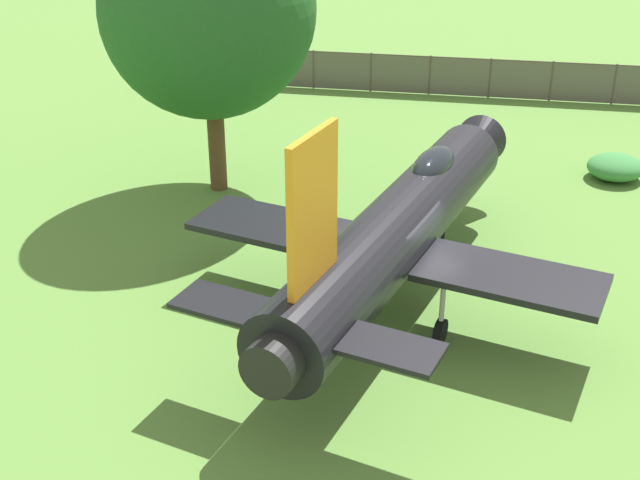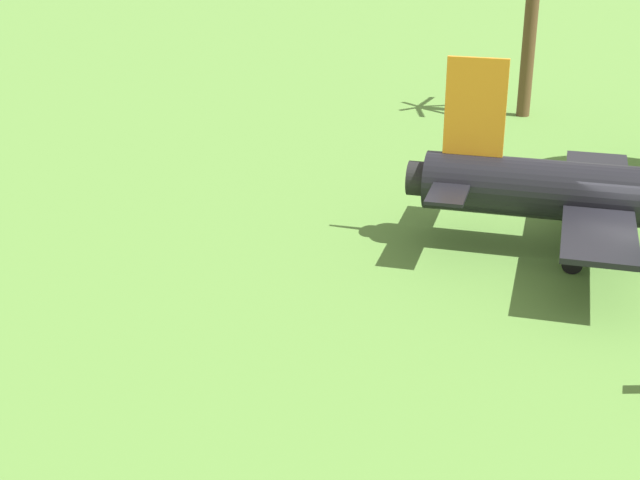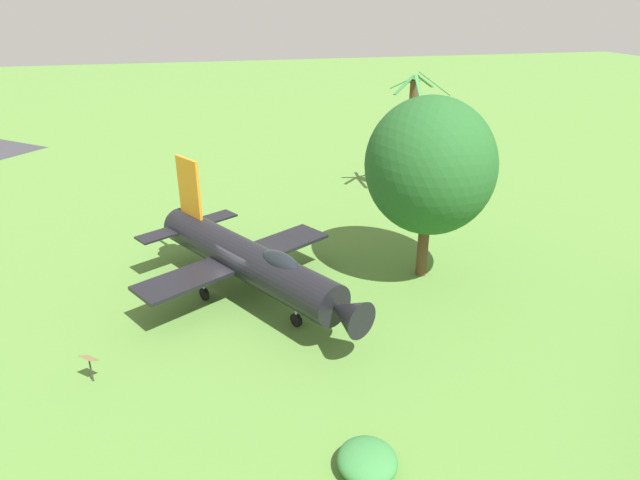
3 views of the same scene
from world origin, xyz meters
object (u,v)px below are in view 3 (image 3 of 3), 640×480
(display_jet, at_px, (250,261))
(palm_tree, at_px, (411,137))
(info_plaque, at_px, (89,362))
(shrub_near_fence, at_px, (367,461))
(shade_tree, at_px, (430,166))

(display_jet, xyz_separation_m, palm_tree, (12.06, -12.43, 2.13))
(info_plaque, bearing_deg, display_jet, -54.72)
(shrub_near_fence, distance_m, info_plaque, 10.54)
(palm_tree, bearing_deg, display_jet, 134.13)
(palm_tree, distance_m, info_plaque, 25.26)
(palm_tree, bearing_deg, shade_tree, 161.51)
(display_jet, height_order, info_plaque, display_jet)
(palm_tree, xyz_separation_m, shrub_near_fence, (-22.80, 10.31, -3.73))
(display_jet, distance_m, info_plaque, 7.88)
(display_jet, xyz_separation_m, shrub_near_fence, (-10.74, -2.12, -1.59))
(display_jet, relative_size, info_plaque, 10.94)
(display_jet, bearing_deg, palm_tree, 103.54)
(display_jet, height_order, shrub_near_fence, display_jet)
(shrub_near_fence, bearing_deg, shade_tree, -29.75)
(palm_tree, bearing_deg, info_plaque, 131.38)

